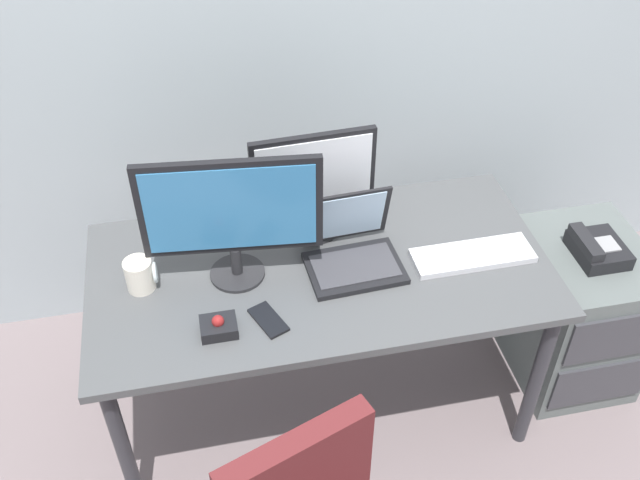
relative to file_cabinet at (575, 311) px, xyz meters
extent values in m
plane|color=slate|center=(-1.01, 0.01, -0.31)|extent=(8.00, 8.00, 0.00)
cube|color=#48494B|center=(-1.01, 0.01, 0.40)|extent=(1.53, 0.77, 0.03)
cylinder|color=#2D2D33|center=(-1.72, -0.31, 0.04)|extent=(0.05, 0.05, 0.69)
cylinder|color=#2D2D33|center=(-0.31, -0.31, 0.04)|extent=(0.05, 0.05, 0.69)
cylinder|color=#2D2D33|center=(-1.72, 0.34, 0.04)|extent=(0.05, 0.05, 0.69)
cylinder|color=#2D2D33|center=(-0.31, 0.34, 0.04)|extent=(0.05, 0.05, 0.69)
cube|color=#565E5C|center=(0.00, 0.00, 0.00)|extent=(0.42, 0.52, 0.61)
cube|color=#38383D|center=(0.00, -0.26, 0.13)|extent=(0.38, 0.01, 0.21)
cube|color=#38383D|center=(0.00, -0.26, -0.12)|extent=(0.38, 0.01, 0.21)
cube|color=black|center=(0.00, -0.02, 0.33)|extent=(0.17, 0.20, 0.06)
cube|color=black|center=(-0.06, -0.02, 0.38)|extent=(0.05, 0.18, 0.04)
cube|color=gray|center=(0.02, -0.03, 0.36)|extent=(0.07, 0.08, 0.01)
cylinder|color=#262628|center=(-1.29, 0.04, 0.42)|extent=(0.18, 0.18, 0.01)
cylinder|color=#262628|center=(-1.29, 0.04, 0.48)|extent=(0.04, 0.04, 0.10)
cube|color=black|center=(-1.29, 0.04, 0.69)|extent=(0.56, 0.08, 0.34)
cube|color=teal|center=(-1.29, 0.02, 0.69)|extent=(0.51, 0.06, 0.30)
cylinder|color=#262628|center=(-0.99, 0.21, 0.42)|extent=(0.18, 0.18, 0.01)
cylinder|color=#262628|center=(-0.99, 0.21, 0.48)|extent=(0.04, 0.04, 0.11)
cube|color=black|center=(-0.99, 0.21, 0.67)|extent=(0.42, 0.05, 0.27)
cube|color=white|center=(-0.99, 0.20, 0.67)|extent=(0.39, 0.03, 0.24)
cube|color=silver|center=(-0.50, -0.05, 0.42)|extent=(0.41, 0.14, 0.02)
cube|color=white|center=(-0.50, -0.05, 0.44)|extent=(0.38, 0.12, 0.01)
cube|color=black|center=(-0.90, -0.02, 0.42)|extent=(0.32, 0.24, 0.02)
cube|color=#38383D|center=(-0.90, -0.02, 0.44)|extent=(0.28, 0.18, 0.00)
cube|color=black|center=(-0.91, 0.11, 0.54)|extent=(0.31, 0.07, 0.22)
cube|color=silver|center=(-0.91, 0.10, 0.54)|extent=(0.27, 0.06, 0.19)
cube|color=black|center=(-1.37, -0.20, 0.43)|extent=(0.11, 0.09, 0.04)
sphere|color=maroon|center=(-1.37, -0.20, 0.46)|extent=(0.04, 0.04, 0.04)
cylinder|color=silver|center=(-1.59, 0.04, 0.47)|extent=(0.09, 0.09, 0.11)
torus|color=silver|center=(-1.54, 0.04, 0.47)|extent=(0.01, 0.07, 0.07)
cube|color=black|center=(-1.22, -0.19, 0.42)|extent=(0.12, 0.16, 0.01)
camera|label=1|loc=(-1.37, -1.68, 2.04)|focal=40.14mm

